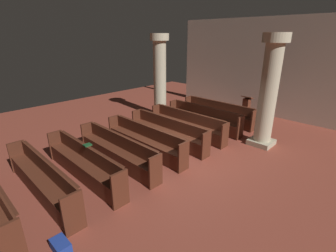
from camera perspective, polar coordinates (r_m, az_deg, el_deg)
The scene contains 15 objects.
ground_plane at distance 8.12m, azimuth 3.84°, elevation -6.54°, with size 19.20×19.20×0.00m, color brown.
back_wall at distance 12.61m, azimuth 22.85°, elevation 12.40°, with size 10.00×0.16×4.50m, color beige.
pew_row_0 at distance 11.16m, azimuth 11.66°, elevation 3.41°, with size 3.48×0.46×0.89m.
pew_row_1 at distance 10.30m, azimuth 8.35°, elevation 2.18°, with size 3.48×0.46×0.89m.
pew_row_2 at distance 9.48m, azimuth 4.46°, elevation 0.72°, with size 3.48×0.47×0.89m.
pew_row_3 at distance 8.73m, azimuth -0.12°, elevation -1.00°, with size 3.48×0.46×0.89m.
pew_row_4 at distance 8.04m, azimuth -5.53°, elevation -3.02°, with size 3.48×0.46×0.89m.
pew_row_5 at distance 7.46m, azimuth -11.89°, elevation -5.36°, with size 3.48×0.47×0.89m.
pew_row_6 at distance 6.99m, azimuth -19.28°, elevation -7.96°, with size 3.48×0.46×0.89m.
pew_row_7 at distance 6.68m, azimuth -27.64°, elevation -10.71°, with size 3.48×0.46×0.89m.
pillar_aisle_side at distance 8.82m, azimuth 22.58°, elevation 7.68°, with size 0.84×0.84×3.78m.
pillar_far_side at distance 11.43m, azimuth -1.94°, elevation 11.81°, with size 0.84×0.84×3.78m.
lectern at distance 11.98m, azimuth 17.84°, elevation 3.84°, with size 0.48×0.45×1.08m.
hymn_book at distance 6.92m, azimuth -18.42°, elevation -4.25°, with size 0.17×0.20×0.04m, color #194723.
kneeler_box_blue at distance 5.27m, azimuth -23.89°, elevation -24.42°, with size 0.42×0.25×0.21m, color navy.
Camera 1 is at (4.64, -5.55, 3.68)m, focal length 25.94 mm.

